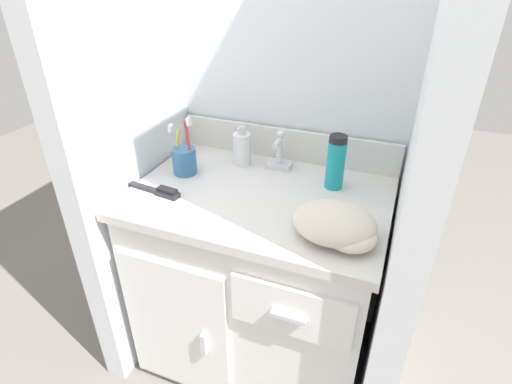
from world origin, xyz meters
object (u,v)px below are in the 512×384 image
Objects in this scene: hairbrush at (160,191)px; hand_towel at (338,225)px; shaving_cream_can at (336,162)px; soap_dispenser at (242,148)px; toothbrush_cup at (184,160)px.

hairbrush is 0.57m from hand_towel.
soap_dispenser is at bearing 172.06° from shaving_cream_can.
shaving_cream_can is at bearing 10.18° from toothbrush_cup.
hairbrush is at bearing -153.60° from shaving_cream_can.
hand_towel is at bearing 4.76° from hairbrush.
hairbrush is (-0.50, -0.25, -0.08)m from shaving_cream_can.
toothbrush_cup is at bearing -138.50° from soap_dispenser.
hand_towel is (0.42, -0.32, -0.02)m from soap_dispenser.
soap_dispenser is at bearing 41.50° from toothbrush_cup.
toothbrush_cup is 0.90× the size of hand_towel.
toothbrush_cup reaches higher than hairbrush.
hairbrush is at bearing -89.71° from toothbrush_cup.
shaving_cream_can is 0.92× the size of hairbrush.
toothbrush_cup is at bearing 96.87° from hairbrush.
hand_towel is at bearing -75.97° from shaving_cream_can.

